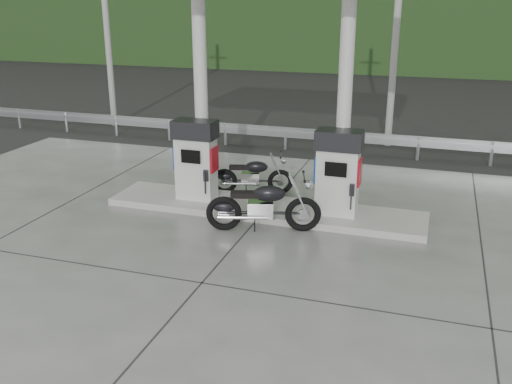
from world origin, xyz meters
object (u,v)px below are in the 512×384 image
(gas_pump_right, at_px, (338,173))
(motorcycle_right, at_px, (252,176))
(motorcycle_left, at_px, (263,206))
(gas_pump_left, at_px, (196,160))

(gas_pump_right, xyz_separation_m, motorcycle_right, (-2.24, 1.12, -0.62))
(gas_pump_right, relative_size, motorcycle_left, 0.83)
(gas_pump_left, xyz_separation_m, gas_pump_right, (3.20, 0.00, 0.00))
(gas_pump_left, height_order, motorcycle_left, gas_pump_left)
(gas_pump_right, distance_m, motorcycle_right, 2.58)
(gas_pump_left, xyz_separation_m, motorcycle_left, (1.90, -1.01, -0.54))
(gas_pump_left, xyz_separation_m, motorcycle_right, (0.96, 1.12, -0.62))
(motorcycle_left, bearing_deg, motorcycle_right, 97.82)
(gas_pump_right, bearing_deg, motorcycle_right, 153.38)
(gas_pump_left, distance_m, motorcycle_left, 2.22)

